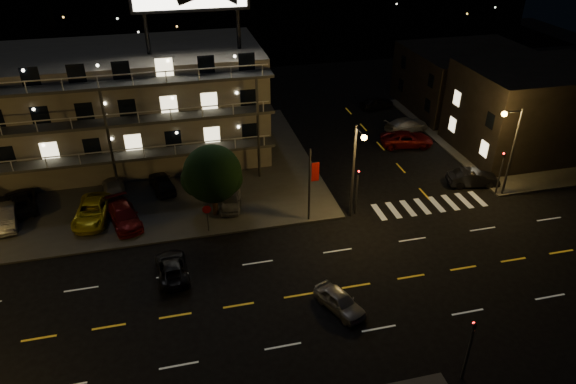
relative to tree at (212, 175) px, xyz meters
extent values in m
plane|color=black|center=(2.23, -10.89, -3.75)|extent=(140.00, 140.00, 0.00)
cube|color=#3B3B38|center=(-11.77, 9.11, -3.67)|extent=(44.00, 24.00, 0.15)
cube|color=#3B3B38|center=(32.23, 9.11, -3.67)|extent=(16.00, 24.00, 0.15)
cube|color=gray|center=(-7.77, 13.11, 1.25)|extent=(28.00, 12.00, 10.00)
cube|color=gray|center=(-7.77, 13.11, 6.50)|extent=(28.00, 12.00, 0.50)
cube|color=#3B3B38|center=(-7.77, 6.21, -0.60)|extent=(28.00, 1.80, 0.25)
cube|color=#3B3B38|center=(-7.77, 6.21, 2.60)|extent=(28.00, 1.80, 0.25)
cube|color=#3B3B38|center=(-7.77, 6.21, 5.80)|extent=(28.00, 1.80, 0.25)
cylinder|color=black|center=(-3.77, 11.11, 8.50)|extent=(0.36, 0.36, 3.50)
cylinder|color=black|center=(4.23, 11.11, 8.50)|extent=(0.36, 0.36, 3.50)
cube|color=black|center=(32.23, 5.11, 0.50)|extent=(14.00, 10.00, 8.50)
cube|color=black|center=(32.23, 17.11, -0.25)|extent=(14.00, 12.00, 7.00)
cylinder|color=#2D2D30|center=(10.73, -2.59, 0.25)|extent=(0.20, 0.20, 8.00)
cylinder|color=#2D2D30|center=(10.73, -3.39, 4.05)|extent=(0.12, 1.80, 0.12)
sphere|color=gold|center=(10.73, -4.19, 3.95)|extent=(0.44, 0.44, 0.44)
cylinder|color=#2D2D30|center=(24.73, -2.59, 0.25)|extent=(0.20, 0.20, 8.00)
cylinder|color=#2D2D30|center=(23.93, -2.59, 4.05)|extent=(1.80, 0.12, 0.12)
sphere|color=gold|center=(23.13, -2.59, 3.95)|extent=(0.44, 0.44, 0.44)
cylinder|color=#2D2D30|center=(11.23, -2.39, -1.95)|extent=(0.14, 0.14, 3.60)
imported|color=black|center=(11.23, -2.39, 0.35)|extent=(0.20, 0.16, 1.00)
sphere|color=#FF0C0C|center=(11.23, -2.51, 0.25)|extent=(0.14, 0.14, 0.14)
cylinder|color=#2D2D30|center=(11.23, -19.39, -1.95)|extent=(0.14, 0.14, 3.60)
imported|color=black|center=(11.23, -19.39, 0.35)|extent=(0.20, 0.16, 1.00)
sphere|color=#FF0C0C|center=(11.23, -19.27, 0.25)|extent=(0.14, 0.14, 0.14)
cylinder|color=#2D2D30|center=(24.23, -2.39, -1.95)|extent=(0.14, 0.14, 3.60)
imported|color=black|center=(24.23, -2.39, 0.35)|extent=(0.16, 0.20, 1.00)
sphere|color=#FF0C0C|center=(24.11, -2.39, 0.25)|extent=(0.14, 0.14, 0.14)
cylinder|color=#2D2D30|center=(7.23, -2.49, -0.55)|extent=(0.16, 0.16, 6.40)
cube|color=#A40E0B|center=(7.68, -2.49, 0.65)|extent=(0.60, 0.04, 1.60)
cylinder|color=#2D2D30|center=(-0.77, -2.29, -2.65)|extent=(0.08, 0.08, 2.20)
cylinder|color=#A40E0B|center=(-0.77, -2.34, -1.60)|extent=(0.91, 0.04, 0.91)
cylinder|color=black|center=(0.04, -0.01, -2.53)|extent=(0.45, 0.45, 2.14)
sphere|color=black|center=(0.04, -0.01, 0.14)|extent=(4.63, 4.63, 4.63)
sphere|color=black|center=(-1.03, 0.35, -0.39)|extent=(2.85, 2.85, 2.85)
sphere|color=black|center=(1.02, -0.37, -0.21)|extent=(2.67, 2.67, 2.67)
imported|color=gray|center=(-16.14, 2.27, -2.89)|extent=(2.26, 4.50, 1.41)
imported|color=gold|center=(-9.57, 1.51, -2.85)|extent=(3.06, 5.62, 1.50)
imported|color=#630E0F|center=(-7.12, 0.35, -2.87)|extent=(3.30, 5.37, 1.45)
imported|color=gray|center=(1.45, 0.84, -2.93)|extent=(2.28, 4.11, 1.32)
imported|color=black|center=(-15.42, 4.62, -2.91)|extent=(3.34, 5.30, 1.36)
imported|color=gray|center=(-8.10, 5.05, -2.93)|extent=(2.32, 4.74, 1.33)
imported|color=black|center=(-4.04, 4.97, -2.86)|extent=(2.65, 4.57, 1.46)
imported|color=#630E0F|center=(-0.70, 6.61, -2.97)|extent=(2.37, 4.01, 1.25)
imported|color=black|center=(23.08, -0.47, -3.00)|extent=(4.73, 2.43, 1.49)
imported|color=#630E0F|center=(20.83, 8.57, -3.00)|extent=(5.74, 3.41, 1.49)
imported|color=gray|center=(22.43, 12.07, -3.02)|extent=(5.31, 2.99, 1.45)
imported|color=black|center=(21.85, 19.28, -3.04)|extent=(4.34, 2.33, 1.40)
imported|color=gray|center=(6.43, -12.69, -3.10)|extent=(2.92, 4.09, 1.29)
imported|color=black|center=(-3.74, -6.81, -3.13)|extent=(2.33, 4.55, 1.23)
camera|label=1|loc=(-2.44, -35.56, 19.34)|focal=32.00mm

